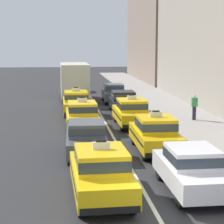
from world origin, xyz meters
name	(u,v)px	position (x,y,z in m)	size (l,w,h in m)	color
lane_stripe_left_right	(100,113)	(0.00, 20.00, 0.00)	(0.14, 80.00, 0.01)	silver
sidewalk_curb	(197,123)	(5.60, 15.00, 0.07)	(4.00, 90.00, 0.15)	#9E9993
taxi_left_nearest	(101,172)	(-1.51, 2.81, 0.88)	(1.93, 4.60, 1.96)	black
sedan_left_second	(86,138)	(-1.67, 8.16, 0.85)	(1.86, 4.34, 1.58)	black
taxi_left_third	(82,115)	(-1.56, 14.03, 0.88)	(1.85, 4.57, 1.96)	black
taxi_left_fourth	(76,102)	(-1.72, 19.65, 0.88)	(1.83, 4.56, 1.96)	black
box_truck_left_fifth	(74,80)	(-1.60, 27.02, 1.78)	(2.35, 6.98, 3.27)	black
taxi_left_sixth	(72,83)	(-1.58, 34.75, 0.88)	(1.85, 4.57, 1.96)	black
sedan_right_nearest	(191,168)	(1.58, 2.99, 0.85)	(1.77, 4.30, 1.58)	black
taxi_right_second	(155,133)	(1.55, 8.58, 0.88)	(1.88, 4.59, 1.96)	black
taxi_right_third	(131,112)	(1.46, 14.89, 0.88)	(1.83, 4.56, 1.96)	black
sedan_right_fourth	(123,101)	(1.69, 20.02, 0.85)	(1.85, 4.34, 1.58)	black
sedan_right_fifth	(114,93)	(1.66, 25.54, 0.85)	(1.88, 4.35, 1.58)	black
pedestrian_near_crosswalk	(194,107)	(5.67, 15.80, 0.97)	(0.36, 0.24, 1.62)	#23232D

